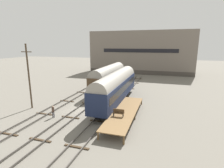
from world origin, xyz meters
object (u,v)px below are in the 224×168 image
(train_car_brown, at_px, (109,76))
(train_car_navy, at_px, (116,86))
(bench, at_px, (118,113))
(utility_pole, at_px, (29,76))
(person_worker, at_px, (53,110))

(train_car_brown, bearing_deg, train_car_navy, -64.78)
(train_car_navy, distance_m, bench, 8.06)
(utility_pole, bearing_deg, person_worker, -21.78)
(train_car_navy, bearing_deg, train_car_brown, 115.22)
(train_car_brown, relative_size, bench, 11.62)
(train_car_navy, distance_m, train_car_brown, 9.83)
(train_car_brown, bearing_deg, bench, -67.91)
(train_car_brown, distance_m, utility_pole, 16.96)
(bench, distance_m, utility_pole, 14.82)
(train_car_navy, xyz_separation_m, person_worker, (-6.42, -8.27, -2.02))
(train_car_navy, bearing_deg, person_worker, -127.83)
(bench, distance_m, person_worker, 8.94)
(train_car_brown, distance_m, person_worker, 17.41)
(bench, height_order, person_worker, bench)
(bench, bearing_deg, train_car_brown, 112.09)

